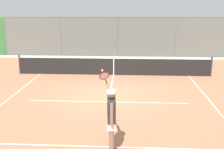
{
  "coord_description": "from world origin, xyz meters",
  "views": [
    {
      "loc": [
        -0.8,
        11.72,
        3.76
      ],
      "look_at": [
        -0.15,
        0.64,
        1.05
      ],
      "focal_mm": 46.14,
      "sensor_mm": 36.0,
      "label": 1
    }
  ],
  "objects": [
    {
      "name": "ground_plane",
      "position": [
        0.0,
        0.0,
        0.0
      ],
      "size": [
        60.0,
        60.0,
        0.0
      ],
      "primitive_type": "plane",
      "color": "#B27551"
    },
    {
      "name": "court_line_markings",
      "position": [
        0.0,
        1.31,
        0.0
      ],
      "size": [
        8.2,
        8.23,
        0.01
      ],
      "color": "white",
      "rests_on": "ground"
    },
    {
      "name": "fence_backdrop",
      "position": [
        -0.0,
        -9.33,
        1.42
      ],
      "size": [
        19.28,
        1.37,
        2.94
      ],
      "color": "slate",
      "rests_on": "ground"
    },
    {
      "name": "tennis_net",
      "position": [
        0.0,
        -3.57,
        0.49
      ],
      "size": [
        10.54,
        0.09,
        1.07
      ],
      "color": "#2D2D2D",
      "rests_on": "ground"
    },
    {
      "name": "tennis_player",
      "position": [
        -0.38,
        4.83,
        0.99
      ],
      "size": [
        0.56,
        1.38,
        1.98
      ],
      "rotation": [
        0.0,
        0.0,
        -1.49
      ],
      "color": "navy",
      "rests_on": "ground"
    },
    {
      "name": "tennis_ball_by_sideline",
      "position": [
        -4.42,
        -1.53,
        0.03
      ],
      "size": [
        0.07,
        0.07,
        0.07
      ],
      "primitive_type": "sphere",
      "color": "#CCDB33",
      "rests_on": "ground"
    }
  ]
}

